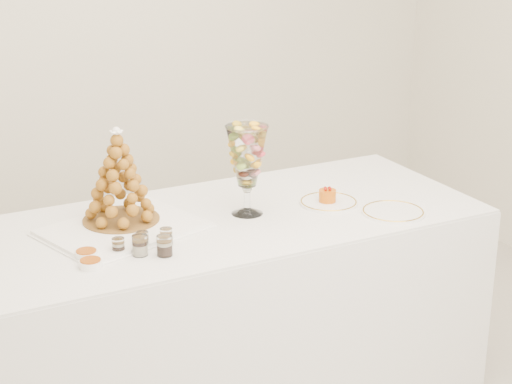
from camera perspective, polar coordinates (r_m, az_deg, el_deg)
buffet_table at (r=3.58m, az=-2.93°, el=-8.16°), size 2.25×0.99×0.84m
lace_tray at (r=3.32m, az=-8.86°, el=-2.43°), size 0.64×0.54×0.02m
macaron_vase at (r=3.39m, az=-0.61°, el=2.33°), size 0.17×0.17×0.37m
cake_plate at (r=3.58m, az=4.86°, el=-0.71°), size 0.24×0.24×0.01m
spare_plate at (r=3.51m, az=9.13°, el=-1.33°), size 0.26×0.26×0.01m
verrine_a at (r=3.11m, az=-9.16°, el=-3.59°), size 0.06×0.06×0.06m
verrine_b at (r=3.15m, az=-7.58°, el=-3.19°), size 0.06×0.06×0.06m
verrine_c at (r=3.17m, az=-6.01°, el=-2.97°), size 0.05×0.05×0.06m
verrine_d at (r=3.09m, az=-7.74°, el=-3.54°), size 0.06×0.06×0.08m
verrine_e at (r=3.08m, az=-6.12°, el=-3.58°), size 0.06×0.06×0.08m
ramekin_back at (r=3.11m, az=-11.24°, el=-4.11°), size 0.08×0.08×0.03m
ramekin_front at (r=3.03m, az=-10.97°, el=-4.72°), size 0.08×0.08×0.03m
croquembouche at (r=3.32m, az=-9.14°, el=1.07°), size 0.30×0.30×0.37m
mousse_cake at (r=3.57m, az=4.78°, el=-0.23°), size 0.07×0.07×0.06m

